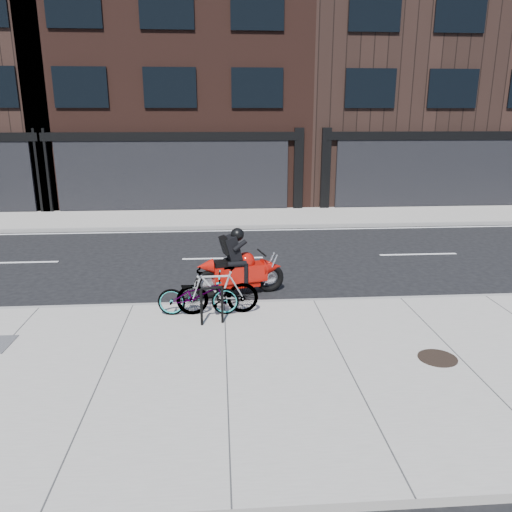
{
  "coord_description": "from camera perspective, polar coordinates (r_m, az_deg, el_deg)",
  "views": [
    {
      "loc": [
        -0.06,
        -12.34,
        4.15
      ],
      "look_at": [
        0.78,
        -0.96,
        0.9
      ],
      "focal_mm": 35.0,
      "sensor_mm": 36.0,
      "label": 1
    }
  ],
  "objects": [
    {
      "name": "building_center",
      "position": [
        27.09,
        -8.97,
        22.29
      ],
      "size": [
        12.0,
        10.0,
        14.5
      ],
      "primitive_type": "cube",
      "color": "black",
      "rests_on": "ground"
    },
    {
      "name": "building_mideast",
      "position": [
        28.74,
        17.3,
        19.42
      ],
      "size": [
        12.0,
        10.0,
        12.5
      ],
      "primitive_type": "cube",
      "color": "black",
      "rests_on": "ground"
    },
    {
      "name": "sidewalk_far",
      "position": [
        20.5,
        -3.97,
        4.37
      ],
      "size": [
        60.0,
        3.5,
        0.13
      ],
      "primitive_type": "cube",
      "color": "gray",
      "rests_on": "ground"
    },
    {
      "name": "sidewalk_near",
      "position": [
        8.4,
        -3.35,
        -13.23
      ],
      "size": [
        60.0,
        6.0,
        0.13
      ],
      "primitive_type": "cube",
      "color": "gray",
      "rests_on": "ground"
    },
    {
      "name": "bicycle_rear",
      "position": [
        10.35,
        -4.42,
        -3.97
      ],
      "size": [
        1.71,
        0.54,
        1.02
      ],
      "primitive_type": "imported",
      "rotation": [
        0.0,
        0.0,
        4.75
      ],
      "color": "gray",
      "rests_on": "sidewalk_near"
    },
    {
      "name": "ground",
      "position": [
        13.02,
        -3.73,
        -2.73
      ],
      "size": [
        120.0,
        120.0,
        0.0
      ],
      "primitive_type": "plane",
      "color": "black",
      "rests_on": "ground"
    },
    {
      "name": "bicycle_front",
      "position": [
        10.39,
        -6.61,
        -4.37
      ],
      "size": [
        1.69,
        0.63,
        0.88
      ],
      "primitive_type": "imported",
      "rotation": [
        0.0,
        0.0,
        1.54
      ],
      "color": "gray",
      "rests_on": "sidewalk_near"
    },
    {
      "name": "manhole_cover",
      "position": [
        9.23,
        20.03,
        -10.9
      ],
      "size": [
        0.85,
        0.85,
        0.02
      ],
      "primitive_type": "cylinder",
      "rotation": [
        0.0,
        0.0,
        0.36
      ],
      "color": "black",
      "rests_on": "sidewalk_near"
    },
    {
      "name": "bike_rack",
      "position": [
        9.89,
        -5.08,
        -5.28
      ],
      "size": [
        0.46,
        0.14,
        0.78
      ],
      "rotation": [
        0.0,
        0.0,
        0.2
      ],
      "color": "black",
      "rests_on": "sidewalk_near"
    },
    {
      "name": "motorcycle",
      "position": [
        11.76,
        -1.42,
        -1.33
      ],
      "size": [
        2.18,
        0.81,
        1.65
      ],
      "rotation": [
        0.0,
        0.0,
        0.23
      ],
      "color": "black",
      "rests_on": "ground"
    }
  ]
}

